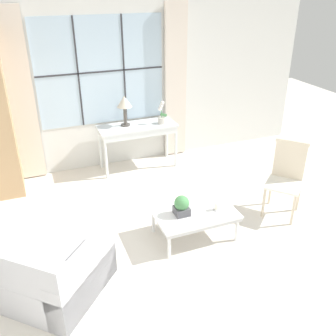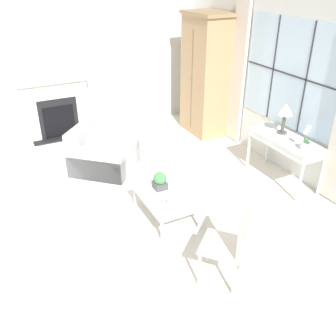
{
  "view_description": "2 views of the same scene",
  "coord_description": "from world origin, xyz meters",
  "px_view_note": "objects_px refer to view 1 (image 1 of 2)",
  "views": [
    {
      "loc": [
        -1.19,
        -2.81,
        2.86
      ],
      "look_at": [
        0.24,
        0.79,
        0.9
      ],
      "focal_mm": 40.0,
      "sensor_mm": 36.0,
      "label": 1
    },
    {
      "loc": [
        4.29,
        -1.31,
        3.09
      ],
      "look_at": [
        0.24,
        0.76,
        0.59
      ],
      "focal_mm": 40.0,
      "sensor_mm": 36.0,
      "label": 2
    }
  ],
  "objects_px": {
    "console_table": "(137,130)",
    "side_chair_wooden": "(286,174)",
    "potted_orchid": "(162,115)",
    "coffee_table": "(195,214)",
    "table_lamp": "(124,104)",
    "pillar_candle": "(217,207)",
    "armchair_upholstered": "(52,273)",
    "potted_plant_small": "(182,206)"
  },
  "relations": [
    {
      "from": "coffee_table",
      "to": "potted_plant_small",
      "type": "height_order",
      "value": "potted_plant_small"
    },
    {
      "from": "table_lamp",
      "to": "side_chair_wooden",
      "type": "xyz_separation_m",
      "value": [
        1.6,
        -2.08,
        -0.55
      ]
    },
    {
      "from": "console_table",
      "to": "table_lamp",
      "type": "relative_size",
      "value": 2.6
    },
    {
      "from": "table_lamp",
      "to": "armchair_upholstered",
      "type": "bearing_deg",
      "value": -120.89
    },
    {
      "from": "potted_orchid",
      "to": "coffee_table",
      "type": "height_order",
      "value": "potted_orchid"
    },
    {
      "from": "coffee_table",
      "to": "potted_plant_small",
      "type": "xyz_separation_m",
      "value": [
        -0.17,
        -0.0,
        0.16
      ]
    },
    {
      "from": "console_table",
      "to": "side_chair_wooden",
      "type": "bearing_deg",
      "value": -54.76
    },
    {
      "from": "potted_orchid",
      "to": "coffee_table",
      "type": "distance_m",
      "value": 2.16
    },
    {
      "from": "table_lamp",
      "to": "potted_plant_small",
      "type": "bearing_deg",
      "value": -88.55
    },
    {
      "from": "side_chair_wooden",
      "to": "potted_plant_small",
      "type": "distance_m",
      "value": 1.55
    },
    {
      "from": "potted_orchid",
      "to": "side_chair_wooden",
      "type": "xyz_separation_m",
      "value": [
        1.02,
        -1.96,
        -0.32
      ]
    },
    {
      "from": "armchair_upholstered",
      "to": "coffee_table",
      "type": "xyz_separation_m",
      "value": [
        1.72,
        0.33,
        0.07
      ]
    },
    {
      "from": "table_lamp",
      "to": "pillar_candle",
      "type": "xyz_separation_m",
      "value": [
        0.48,
        -2.24,
        -0.7
      ]
    },
    {
      "from": "coffee_table",
      "to": "armchair_upholstered",
      "type": "bearing_deg",
      "value": -169.22
    },
    {
      "from": "table_lamp",
      "to": "potted_orchid",
      "type": "xyz_separation_m",
      "value": [
        0.58,
        -0.12,
        -0.22
      ]
    },
    {
      "from": "table_lamp",
      "to": "pillar_candle",
      "type": "relative_size",
      "value": 4.26
    },
    {
      "from": "potted_orchid",
      "to": "side_chair_wooden",
      "type": "height_order",
      "value": "potted_orchid"
    },
    {
      "from": "potted_plant_small",
      "to": "console_table",
      "type": "bearing_deg",
      "value": 86.69
    },
    {
      "from": "console_table",
      "to": "armchair_upholstered",
      "type": "bearing_deg",
      "value": -124.5
    },
    {
      "from": "table_lamp",
      "to": "pillar_candle",
      "type": "height_order",
      "value": "table_lamp"
    },
    {
      "from": "potted_orchid",
      "to": "console_table",
      "type": "bearing_deg",
      "value": 172.74
    },
    {
      "from": "armchair_upholstered",
      "to": "side_chair_wooden",
      "type": "xyz_separation_m",
      "value": [
        3.09,
        0.41,
        0.31
      ]
    },
    {
      "from": "console_table",
      "to": "side_chair_wooden",
      "type": "relative_size",
      "value": 1.27
    },
    {
      "from": "console_table",
      "to": "pillar_candle",
      "type": "xyz_separation_m",
      "value": [
        0.31,
        -2.17,
        -0.25
      ]
    },
    {
      "from": "console_table",
      "to": "armchair_upholstered",
      "type": "xyz_separation_m",
      "value": [
        -1.67,
        -2.43,
        -0.41
      ]
    },
    {
      "from": "console_table",
      "to": "pillar_candle",
      "type": "height_order",
      "value": "console_table"
    },
    {
      "from": "console_table",
      "to": "potted_orchid",
      "type": "bearing_deg",
      "value": -7.26
    },
    {
      "from": "potted_orchid",
      "to": "pillar_candle",
      "type": "bearing_deg",
      "value": -92.54
    },
    {
      "from": "console_table",
      "to": "potted_plant_small",
      "type": "relative_size",
      "value": 5.12
    },
    {
      "from": "potted_plant_small",
      "to": "pillar_candle",
      "type": "bearing_deg",
      "value": -9.25
    },
    {
      "from": "console_table",
      "to": "armchair_upholstered",
      "type": "height_order",
      "value": "armchair_upholstered"
    },
    {
      "from": "side_chair_wooden",
      "to": "pillar_candle",
      "type": "bearing_deg",
      "value": -171.93
    },
    {
      "from": "coffee_table",
      "to": "pillar_candle",
      "type": "relative_size",
      "value": 8.52
    },
    {
      "from": "pillar_candle",
      "to": "potted_plant_small",
      "type": "bearing_deg",
      "value": 170.75
    },
    {
      "from": "potted_plant_small",
      "to": "pillar_candle",
      "type": "distance_m",
      "value": 0.44
    },
    {
      "from": "table_lamp",
      "to": "side_chair_wooden",
      "type": "height_order",
      "value": "table_lamp"
    },
    {
      "from": "potted_orchid",
      "to": "armchair_upholstered",
      "type": "distance_m",
      "value": 3.22
    },
    {
      "from": "console_table",
      "to": "coffee_table",
      "type": "bearing_deg",
      "value": -88.61
    },
    {
      "from": "side_chair_wooden",
      "to": "coffee_table",
      "type": "relative_size",
      "value": 1.02
    },
    {
      "from": "potted_orchid",
      "to": "table_lamp",
      "type": "bearing_deg",
      "value": 168.56
    },
    {
      "from": "armchair_upholstered",
      "to": "potted_plant_small",
      "type": "bearing_deg",
      "value": 11.92
    },
    {
      "from": "table_lamp",
      "to": "coffee_table",
      "type": "distance_m",
      "value": 2.32
    }
  ]
}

